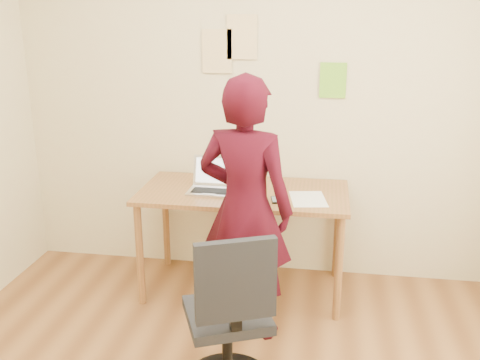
% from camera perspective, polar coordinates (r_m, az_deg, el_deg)
% --- Properties ---
extents(room, '(3.58, 3.58, 2.78)m').
position_cam_1_polar(room, '(2.13, -3.96, 2.71)').
color(room, brown).
rests_on(room, ground).
extents(desk, '(1.40, 0.70, 0.74)m').
position_cam_1_polar(desk, '(3.64, 0.38, -2.43)').
color(desk, '#905C31').
rests_on(desk, ground).
extents(laptop, '(0.30, 0.27, 0.22)m').
position_cam_1_polar(laptop, '(3.61, -2.98, -0.34)').
color(laptop, silver).
rests_on(laptop, desk).
extents(paper_sheet, '(0.27, 0.34, 0.00)m').
position_cam_1_polar(paper_sheet, '(3.48, 7.28, -2.01)').
color(paper_sheet, white).
rests_on(paper_sheet, desk).
extents(phone, '(0.09, 0.14, 0.01)m').
position_cam_1_polar(phone, '(3.42, 3.90, -2.13)').
color(phone, black).
rests_on(phone, desk).
extents(wall_note_left, '(0.21, 0.00, 0.30)m').
position_cam_1_polar(wall_note_left, '(3.83, -2.47, 13.55)').
color(wall_note_left, '#E7C68A').
rests_on(wall_note_left, room).
extents(wall_note_mid, '(0.21, 0.00, 0.30)m').
position_cam_1_polar(wall_note_mid, '(3.79, 0.21, 15.01)').
color(wall_note_mid, '#E7C68A').
rests_on(wall_note_mid, room).
extents(wall_note_right, '(0.18, 0.00, 0.24)m').
position_cam_1_polar(wall_note_right, '(3.77, 9.89, 10.42)').
color(wall_note_right, '#75C32C').
rests_on(wall_note_right, room).
extents(office_chair, '(0.53, 0.54, 0.91)m').
position_cam_1_polar(office_chair, '(2.77, -1.11, -15.33)').
color(office_chair, black).
rests_on(office_chair, ground).
extents(person, '(0.64, 0.49, 1.58)m').
position_cam_1_polar(person, '(3.12, 0.56, -3.14)').
color(person, '#360712').
rests_on(person, ground).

